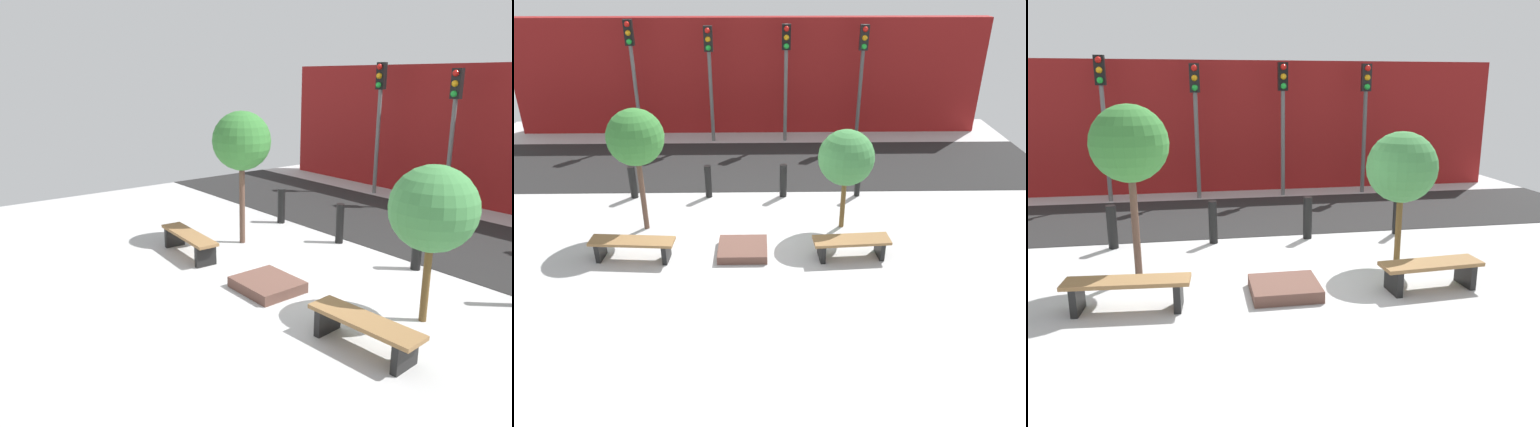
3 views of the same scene
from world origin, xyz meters
The scene contains 16 objects.
ground_plane centered at (0.00, 0.00, 0.00)m, with size 18.00×18.00×0.00m, color #B5B5B5.
road_strip centered at (0.00, 4.43, 0.01)m, with size 18.00×3.92×0.01m, color black.
building_facade centered at (0.00, 7.79, 1.95)m, with size 16.20×0.50×3.90m, color maroon.
bench_left centered at (-2.31, -0.81, 0.34)m, with size 1.80×0.55×0.47m.
bench_right centered at (2.31, -0.81, 0.32)m, with size 1.65×0.58×0.45m.
planter_bed centered at (0.00, -0.61, 0.09)m, with size 1.05×0.94×0.19m, color brown.
tree_behind_left_bench centered at (-2.31, 0.54, 2.23)m, with size 1.25×1.25×2.87m.
tree_behind_right_bench centered at (2.31, 0.54, 1.74)m, with size 1.26×1.26×2.38m.
bollard_far_left centered at (-2.97, 2.22, 0.44)m, with size 0.19×0.19×0.87m, color black.
bollard_left centered at (-0.99, 2.22, 0.44)m, with size 0.17×0.17×0.89m, color black.
bollard_center centered at (0.99, 2.22, 0.45)m, with size 0.19×0.19×0.90m, color black.
bollard_right centered at (2.97, 2.22, 0.51)m, with size 0.15×0.15×1.02m, color black.
traffic_light_west centered at (-3.70, 6.68, 2.71)m, with size 0.28×0.27×3.95m.
traffic_light_mid_west centered at (-1.23, 6.68, 2.59)m, with size 0.28×0.27×3.76m.
traffic_light_mid_east centered at (1.23, 6.68, 2.62)m, with size 0.28×0.27×3.81m.
traffic_light_east centered at (3.70, 6.68, 2.61)m, with size 0.28×0.27×3.79m.
Camera 2 is at (0.42, -9.81, 5.80)m, focal length 35.00 mm.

